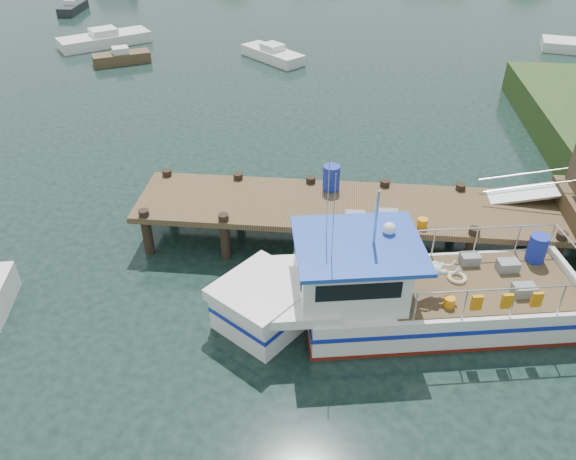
# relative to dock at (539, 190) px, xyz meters

# --- Properties ---
(ground_plane) EXTENTS (160.00, 160.00, 0.00)m
(ground_plane) POSITION_rel_dock_xyz_m (-6.51, -0.01, -2.24)
(ground_plane) COLOR black
(dock) EXTENTS (16.60, 3.00, 4.78)m
(dock) POSITION_rel_dock_xyz_m (0.00, 0.00, 0.00)
(dock) COLOR #4E3B25
(dock) RESTS_ON ground
(lobster_boat) EXTENTS (10.29, 4.45, 4.91)m
(lobster_boat) POSITION_rel_dock_xyz_m (-4.44, -3.64, -1.35)
(lobster_boat) COLOR silver
(lobster_boat) RESTS_ON ground
(moored_rowboat) EXTENTS (3.47, 2.58, 0.97)m
(moored_rowboat) POSITION_rel_dock_xyz_m (-19.46, 17.26, -1.88)
(moored_rowboat) COLOR #4E3B25
(moored_rowboat) RESTS_ON ground
(moored_a) EXTENTS (5.77, 5.13, 1.07)m
(moored_a) POSITION_rel_dock_xyz_m (-21.85, 20.82, -1.85)
(moored_a) COLOR silver
(moored_a) RESTS_ON ground
(moored_b) EXTENTS (4.24, 4.08, 0.97)m
(moored_b) POSITION_rel_dock_xyz_m (-10.46, 18.80, -1.88)
(moored_b) COLOR silver
(moored_b) RESTS_ON ground
(moored_e) EXTENTS (1.36, 3.64, 0.99)m
(moored_e) POSITION_rel_dock_xyz_m (-27.63, 29.21, -1.87)
(moored_e) COLOR black
(moored_e) RESTS_ON ground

